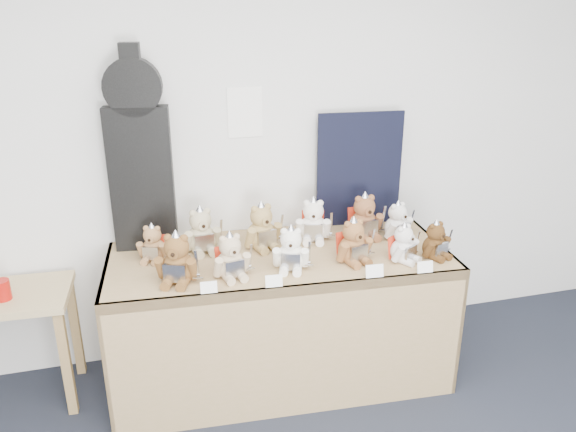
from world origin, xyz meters
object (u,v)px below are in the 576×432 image
object	(u,v)px
teddy_back_centre_right	(313,222)
teddy_front_left	(231,258)
guitar_case	(139,153)
display_table	(282,287)
teddy_back_centre_left	(262,228)
teddy_front_centre	(291,251)
teddy_front_end	(436,241)
teddy_back_right	(364,218)
teddy_front_far_right	(404,245)
teddy_front_right	(353,243)
teddy_back_left	(201,232)
teddy_back_far_left	(153,245)
teddy_back_end	(398,222)
red_cup	(2,290)
teddy_front_far_left	(177,261)

from	to	relation	value
teddy_back_centre_right	teddy_front_left	bearing A→B (deg)	-131.63
guitar_case	display_table	bearing A→B (deg)	-20.86
teddy_back_centre_left	teddy_back_centre_right	xyz separation A→B (m)	(0.33, 0.03, -0.01)
teddy_front_left	teddy_front_centre	size ratio (longest dim) A/B	1.00
teddy_front_end	teddy_back_right	xyz separation A→B (m)	(-0.28, 0.38, 0.03)
teddy_front_centre	teddy_front_far_right	world-z (taller)	teddy_front_centre
teddy_front_right	teddy_back_centre_right	world-z (taller)	teddy_back_centre_right
teddy_back_left	teddy_back_far_left	world-z (taller)	teddy_back_left
teddy_back_end	teddy_front_end	bearing A→B (deg)	-97.00
teddy_front_right	teddy_back_centre_left	size ratio (longest dim) A/B	0.93
teddy_back_left	teddy_back_end	bearing A→B (deg)	-13.15
teddy_back_far_left	teddy_back_left	bearing A→B (deg)	29.17
red_cup	teddy_back_end	bearing A→B (deg)	-1.54
teddy_front_left	teddy_front_end	size ratio (longest dim) A/B	1.14
teddy_front_left	teddy_back_centre_left	bearing A→B (deg)	43.13
display_table	teddy_front_far_right	xyz separation A→B (m)	(0.65, -0.19, 0.27)
teddy_front_right	teddy_back_centre_left	world-z (taller)	teddy_back_centre_left
teddy_front_far_left	teddy_front_end	xyz separation A→B (m)	(1.44, -0.08, -0.03)
red_cup	teddy_front_far_left	world-z (taller)	teddy_front_far_left
teddy_front_far_left	teddy_back_left	bearing A→B (deg)	84.71
teddy_front_right	teddy_back_centre_left	bearing A→B (deg)	132.37
teddy_back_left	teddy_back_end	size ratio (longest dim) A/B	1.14
guitar_case	teddy_front_end	size ratio (longest dim) A/B	4.84
teddy_back_end	teddy_back_far_left	size ratio (longest dim) A/B	1.12
teddy_front_centre	teddy_front_right	distance (m)	0.36
teddy_front_far_left	teddy_front_far_right	distance (m)	1.24
teddy_front_far_left	teddy_front_left	xyz separation A→B (m)	(0.28, -0.01, -0.01)
red_cup	teddy_back_right	distance (m)	2.08
teddy_back_end	teddy_back_far_left	distance (m)	1.46
teddy_front_end	red_cup	bearing A→B (deg)	151.20
teddy_front_right	teddy_front_end	size ratio (longest dim) A/B	1.18
teddy_back_centre_left	teddy_back_right	bearing A→B (deg)	-14.66
teddy_front_left	teddy_back_far_left	xyz separation A→B (m)	(-0.39, 0.32, -0.02)
teddy_front_centre	teddy_back_right	bearing A→B (deg)	47.09
teddy_front_right	teddy_front_far_right	world-z (taller)	teddy_front_right
teddy_back_centre_right	teddy_back_right	xyz separation A→B (m)	(0.32, -0.04, 0.01)
teddy_front_far_left	teddy_back_right	bearing A→B (deg)	34.96
teddy_front_far_right	teddy_back_centre_right	size ratio (longest dim) A/B	0.83
teddy_back_left	teddy_back_end	xyz separation A→B (m)	(1.18, -0.12, -0.01)
teddy_back_end	teddy_front_far_right	bearing A→B (deg)	-132.42
display_table	teddy_back_end	world-z (taller)	teddy_back_end
teddy_back_centre_left	teddy_back_end	bearing A→B (deg)	-19.73
red_cup	teddy_front_centre	world-z (taller)	teddy_front_centre
display_table	guitar_case	distance (m)	1.11
teddy_front_right	teddy_front_left	bearing A→B (deg)	168.40
teddy_front_centre	guitar_case	bearing A→B (deg)	162.69
teddy_front_far_right	teddy_front_far_left	bearing A→B (deg)	147.92
red_cup	teddy_front_centre	size ratio (longest dim) A/B	0.41
red_cup	teddy_front_centre	xyz separation A→B (m)	(1.52, -0.30, 0.18)
teddy_front_centre	teddy_back_centre_left	xyz separation A→B (m)	(-0.09, 0.32, 0.01)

